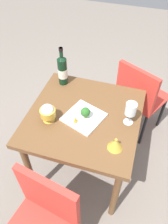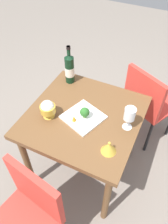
{
  "view_description": "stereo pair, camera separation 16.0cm",
  "coord_description": "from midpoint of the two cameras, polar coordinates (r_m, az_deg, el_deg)",
  "views": [
    {
      "loc": [
        -1.05,
        -0.33,
        1.94
      ],
      "look_at": [
        0.0,
        0.0,
        0.77
      ],
      "focal_mm": 35.86,
      "sensor_mm": 36.0,
      "label": 1
    },
    {
      "loc": [
        -0.99,
        -0.47,
        1.94
      ],
      "look_at": [
        0.0,
        0.0,
        0.77
      ],
      "focal_mm": 35.86,
      "sensor_mm": 36.0,
      "label": 2
    }
  ],
  "objects": [
    {
      "name": "rice_bowl",
      "position": [
        1.57,
        -6.36,
        0.68
      ],
      "size": [
        0.11,
        0.11,
        0.14
      ],
      "color": "gold",
      "rests_on": "dining_table"
    },
    {
      "name": "chair_near_window",
      "position": [
        2.13,
        17.78,
        2.72
      ],
      "size": [
        0.54,
        0.54,
        0.85
      ],
      "rotation": [
        0.0,
        0.0,
        4.22
      ],
      "color": "red",
      "rests_on": "ground_plane"
    },
    {
      "name": "ground_plane",
      "position": [
        2.23,
        2.12,
        -13.77
      ],
      "size": [
        8.0,
        8.0,
        0.0
      ],
      "primitive_type": "plane",
      "color": "gray"
    },
    {
      "name": "broccoli_floret",
      "position": [
        1.55,
        3.12,
        -0.25
      ],
      "size": [
        0.07,
        0.07,
        0.09
      ],
      "color": "#729E4C",
      "rests_on": "serving_plate"
    },
    {
      "name": "serving_plate",
      "position": [
        1.6,
        2.68,
        -1.45
      ],
      "size": [
        0.32,
        0.32,
        0.02
      ],
      "rotation": [
        0.0,
        0.0,
        -0.34
      ],
      "color": "white",
      "rests_on": "dining_table"
    },
    {
      "name": "chair_by_wall",
      "position": [
        1.52,
        -10.44,
        -23.33
      ],
      "size": [
        0.47,
        0.47,
        0.85
      ],
      "rotation": [
        0.0,
        0.0,
        1.39
      ],
      "color": "red",
      "rests_on": "ground_plane"
    },
    {
      "name": "wine_bottle",
      "position": [
        1.83,
        -1.17,
        10.94
      ],
      "size": [
        0.08,
        0.08,
        0.33
      ],
      "color": "black",
      "rests_on": "dining_table"
    },
    {
      "name": "rice_bowl_lid",
      "position": [
        1.42,
        9.63,
        -9.11
      ],
      "size": [
        0.1,
        0.1,
        0.09
      ],
      "color": "gold",
      "rests_on": "dining_table"
    },
    {
      "name": "carrot_garnish_left",
      "position": [
        1.55,
        0.39,
        -1.78
      ],
      "size": [
        0.03,
        0.03,
        0.05
      ],
      "color": "orange",
      "rests_on": "serving_plate"
    },
    {
      "name": "dining_table",
      "position": [
        1.7,
        2.7,
        -3.1
      ],
      "size": [
        0.81,
        0.81,
        0.74
      ],
      "color": "brown",
      "rests_on": "ground_plane"
    },
    {
      "name": "wine_glass",
      "position": [
        1.5,
        14.61,
        -0.76
      ],
      "size": [
        0.08,
        0.08,
        0.18
      ],
      "color": "white",
      "rests_on": "dining_table"
    }
  ]
}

